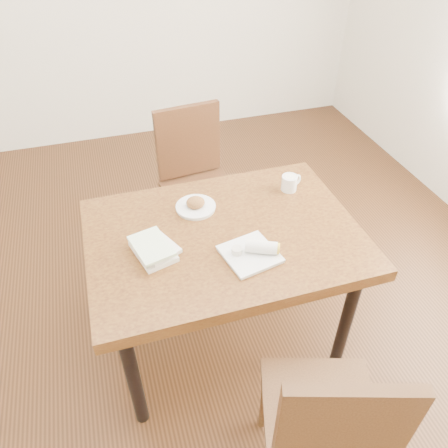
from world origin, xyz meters
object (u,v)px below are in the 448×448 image
object	(u,v)px
chair_near	(327,423)
coffee_mug	(290,182)
table	(224,246)
plate_burrito	(254,252)
book_stack	(153,248)
chair_far	(196,175)
plate_scone	(196,205)

from	to	relation	value
chair_near	coffee_mug	world-z (taller)	chair_near
table	chair_near	size ratio (longest dim) A/B	1.27
plate_burrito	book_stack	size ratio (longest dim) A/B	1.03
coffee_mug	book_stack	size ratio (longest dim) A/B	0.47
table	chair_near	world-z (taller)	chair_near
chair_near	chair_far	world-z (taller)	same
coffee_mug	plate_burrito	xyz separation A→B (m)	(-0.34, -0.40, -0.02)
table	plate_scone	bearing A→B (deg)	110.40
chair_far	book_stack	size ratio (longest dim) A/B	3.87
chair_near	plate_burrito	world-z (taller)	chair_near
coffee_mug	book_stack	distance (m)	0.78
table	coffee_mug	distance (m)	0.49
table	book_stack	world-z (taller)	book_stack
chair_far	plate_scone	distance (m)	0.64
table	coffee_mug	world-z (taller)	coffee_mug
table	book_stack	xyz separation A→B (m)	(-0.32, -0.04, 0.11)
chair_far	plate_scone	xyz separation A→B (m)	(-0.14, -0.58, 0.22)
plate_burrito	chair_far	bearing A→B (deg)	90.85
table	chair_near	bearing A→B (deg)	-82.29
chair_far	plate_burrito	distance (m)	0.99
chair_far	book_stack	bearing A→B (deg)	-114.88
chair_far	chair_near	bearing A→B (deg)	-88.14
table	plate_scone	size ratio (longest dim) A/B	6.33
plate_burrito	chair_near	bearing A→B (deg)	-86.67
chair_far	coffee_mug	world-z (taller)	chair_far
plate_scone	book_stack	bearing A→B (deg)	-134.87
coffee_mug	plate_burrito	distance (m)	0.53
plate_scone	plate_burrito	xyz separation A→B (m)	(0.15, -0.39, 0.00)
table	coffee_mug	bearing A→B (deg)	28.38
chair_far	plate_burrito	world-z (taller)	chair_far
table	plate_burrito	distance (m)	0.22
chair_near	table	bearing A→B (deg)	97.71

